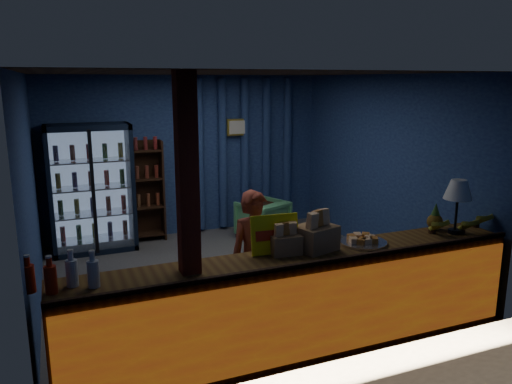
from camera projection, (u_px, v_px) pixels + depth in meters
ground at (233, 278)px, 6.49m from camera, size 4.60×4.60×0.00m
room_walls at (232, 159)px, 6.15m from camera, size 4.60×4.60×4.60m
counter at (301, 304)px, 4.66m from camera, size 4.40×0.57×0.99m
support_post at (189, 232)px, 4.10m from camera, size 0.16×0.16×2.60m
beverage_cooler at (91, 189)px, 7.45m from camera, size 1.20×0.62×1.90m
bottle_shelf at (147, 191)px, 7.92m from camera, size 0.50×0.28×1.60m
curtain_folds at (245, 153)px, 8.51m from camera, size 1.74×0.14×2.50m
framed_picture at (237, 127)px, 8.32m from camera, size 0.36×0.04×0.28m
shopkeeper at (255, 259)px, 5.12m from camera, size 0.57×0.42×1.44m
green_chair at (263, 219)px, 8.07m from camera, size 0.89×0.90×0.63m
side_table at (258, 220)px, 8.16m from camera, size 0.71×0.62×0.65m
yellow_sign at (275, 234)px, 4.59m from camera, size 0.46×0.12×0.37m
soda_bottles at (61, 275)px, 3.80m from camera, size 0.55×0.17×0.30m
snack_box_left at (316, 236)px, 4.70m from camera, size 0.43×0.39×0.38m
snack_box_centre at (285, 242)px, 4.61m from camera, size 0.30×0.25×0.30m
pastry_tray at (363, 241)px, 4.89m from camera, size 0.47×0.47×0.08m
banana_bunches at (472, 222)px, 5.29m from camera, size 1.17×0.32×0.19m
table_lamp at (458, 192)px, 5.12m from camera, size 0.29×0.29×0.57m
pineapple at (435, 219)px, 5.31m from camera, size 0.17×0.17×0.29m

